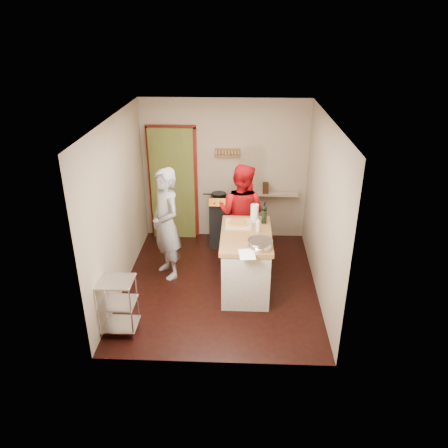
% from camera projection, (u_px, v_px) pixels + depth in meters
% --- Properties ---
extents(floor, '(3.50, 3.50, 0.00)m').
position_uv_depth(floor, '(220.00, 284.00, 6.93)').
color(floor, black).
rests_on(floor, ground).
extents(back_wall, '(3.00, 0.44, 2.60)m').
position_uv_depth(back_wall, '(190.00, 178.00, 8.08)').
color(back_wall, gray).
rests_on(back_wall, ground).
extents(left_wall, '(0.04, 3.50, 2.60)m').
position_uv_depth(left_wall, '(118.00, 207.00, 6.43)').
color(left_wall, gray).
rests_on(left_wall, ground).
extents(right_wall, '(0.04, 3.50, 2.60)m').
position_uv_depth(right_wall, '(323.00, 210.00, 6.31)').
color(right_wall, gray).
rests_on(right_wall, ground).
extents(ceiling, '(3.00, 3.50, 0.02)m').
position_uv_depth(ceiling, '(219.00, 118.00, 5.81)').
color(ceiling, white).
rests_on(ceiling, back_wall).
extents(stove, '(0.60, 0.63, 1.00)m').
position_uv_depth(stove, '(227.00, 221.00, 8.02)').
color(stove, black).
rests_on(stove, ground).
extents(wire_shelving, '(0.48, 0.40, 0.80)m').
position_uv_depth(wire_shelving, '(118.00, 303.00, 5.71)').
color(wire_shelving, silver).
rests_on(wire_shelving, ground).
extents(island, '(0.75, 1.42, 1.26)m').
position_uv_depth(island, '(246.00, 260.00, 6.60)').
color(island, beige).
rests_on(island, ground).
extents(person_stripe, '(0.73, 0.79, 1.81)m').
position_uv_depth(person_stripe, '(166.00, 224.00, 6.82)').
color(person_stripe, '#A9AAAE').
rests_on(person_stripe, ground).
extents(person_red, '(1.02, 0.92, 1.72)m').
position_uv_depth(person_red, '(241.00, 214.00, 7.30)').
color(person_red, '#AC0B0F').
rests_on(person_red, ground).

